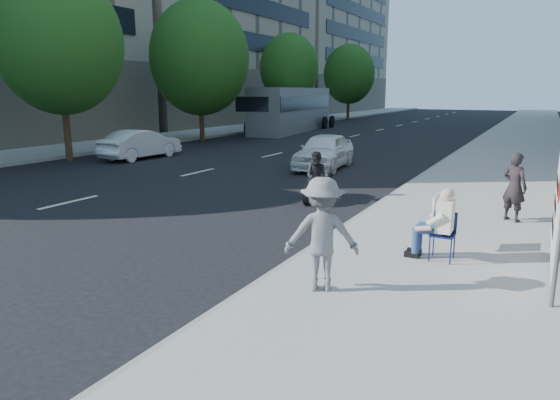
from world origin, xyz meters
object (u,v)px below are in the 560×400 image
Objects in this scene: jogger at (322,234)px; pedestrian_woman at (514,187)px; white_sedan_mid at (141,144)px; motorcycle at (317,179)px; seated_protester at (438,220)px; bus at (292,110)px; white_sedan_near at (324,151)px; protest_banner at (559,199)px.

pedestrian_woman is at bearing -135.82° from jogger.
motorcycle is (10.94, -4.57, -0.03)m from white_sedan_mid.
pedestrian_woman reaches higher than white_sedan_mid.
seated_protester is 2.58m from jogger.
bus reaches higher than motorcycle.
white_sedan_near is 6.16m from motorcycle.
motorcycle is (-5.10, 0.44, -0.31)m from pedestrian_woman.
seated_protester is at bearing -49.66° from motorcycle.
jogger is 0.41× the size of white_sedan_near.
jogger is at bearing -142.24° from protest_banner.
pedestrian_woman is 28.13m from bus.
white_sedan_near is at bearing -10.32° from pedestrian_woman.
jogger is 6.25m from pedestrian_woman.
white_sedan_near is (-5.03, 11.99, -0.30)m from jogger.
protest_banner is at bearing -62.67° from bus.
jogger reaches higher than seated_protester.
white_sedan_near is at bearing 130.23° from protest_banner.
white_sedan_near is at bearing -66.59° from bus.
protest_banner is 7.09m from motorcycle.
protest_banner is (3.09, 2.39, 0.39)m from jogger.
pedestrian_woman is 0.39× the size of white_sedan_mid.
white_sedan_near is at bearing 122.85° from seated_protester.
jogger is at bearing 98.28° from pedestrian_woman.
jogger is at bearing -70.93° from motorcycle.
white_sedan_mid is at bearing 12.48° from pedestrian_woman.
white_sedan_near is at bearing 106.07° from motorcycle.
seated_protester is at bearing 152.71° from white_sedan_mid.
jogger is at bearing 144.25° from white_sedan_mid.
bus is (-0.86, 17.47, 0.97)m from white_sedan_mid.
protest_banner is at bearing -166.53° from jogger.
pedestrian_woman is (2.29, 5.82, -0.07)m from jogger.
white_sedan_near is 2.05× the size of motorcycle.
protest_banner reaches higher than white_sedan_mid.
bus is at bearing 113.05° from motorcycle.
pedestrian_woman is at bearing 103.07° from protest_banner.
bus is (-14.60, 28.30, 0.62)m from jogger.
motorcycle is (-2.81, 6.25, -0.38)m from jogger.
jogger is at bearing -73.46° from white_sedan_near.
white_sedan_mid is 1.97× the size of motorcycle.
seated_protester reaches higher than white_sedan_near.
motorcycle is (-4.07, 4.01, -0.24)m from seated_protester.
bus is at bearing 114.20° from white_sedan_near.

